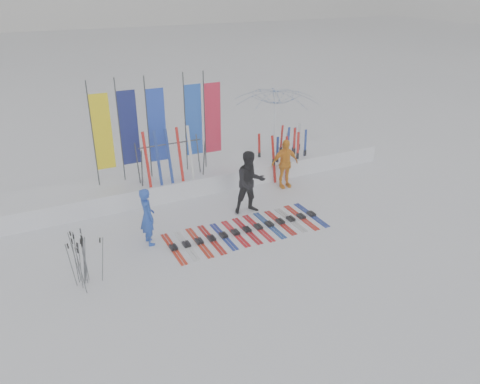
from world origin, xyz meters
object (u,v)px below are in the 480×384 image
person_black (250,183)px  person_blue (147,217)px  person_yellow (285,164)px  ski_row (247,230)px  ski_rack (171,156)px  tent_canopy (275,124)px

person_black → person_blue: bearing=-164.8°
person_yellow → ski_row: 3.39m
person_yellow → ski_rack: bearing=168.4°
person_yellow → ski_row: (-2.50, -2.15, -0.79)m
ski_row → ski_rack: size_ratio=2.19×
person_black → person_yellow: 2.20m
person_black → person_yellow: person_black is taller
person_yellow → tent_canopy: (1.00, 2.39, 0.58)m
ski_row → ski_rack: (-1.09, 3.06, 1.35)m
person_black → tent_canopy: bearing=58.1°
person_black → ski_rack: size_ratio=0.94×
ski_row → person_black: bearing=58.6°
ski_row → person_blue: bearing=167.5°
ski_row → ski_rack: 3.52m
person_yellow → ski_row: size_ratio=0.37×
person_yellow → ski_row: person_yellow is taller
ski_row → person_yellow: bearing=40.7°
person_black → ski_rack: bearing=137.3°
person_black → person_yellow: bearing=38.6°
person_black → tent_canopy: (2.88, 3.52, 0.45)m
tent_canopy → ski_row: size_ratio=0.70×
ski_rack → tent_canopy: bearing=17.8°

